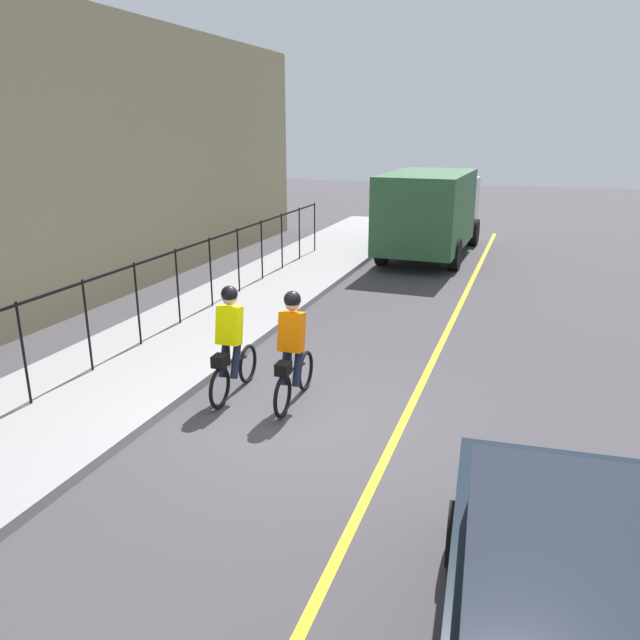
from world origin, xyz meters
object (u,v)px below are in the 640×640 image
Objects in this scene: cyclist_lead at (231,343)px; box_truck_background at (431,209)px; cyclist_follow at (292,350)px; patrol_sedan at (576,629)px.

cyclist_lead is 12.32m from box_truck_background.
cyclist_follow reaches higher than patrol_sedan.
cyclist_follow is (0.03, -1.03, 0.00)m from cyclist_lead.
box_truck_background is at bearing -1.76° from cyclist_follow.
cyclist_lead is 6.54m from patrol_sedan.
cyclist_follow is 0.27× the size of box_truck_background.
patrol_sedan is at bearing -165.60° from box_truck_background.
cyclist_lead is 1.03m from cyclist_follow.
box_truck_background reaches higher than cyclist_follow.
cyclist_lead is 0.40× the size of patrol_sedan.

